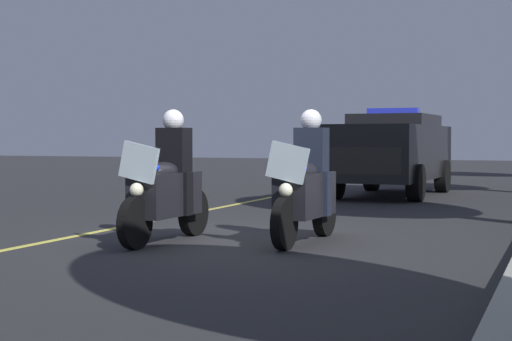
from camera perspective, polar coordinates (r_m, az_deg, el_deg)
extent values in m
plane|color=#28282B|center=(10.49, -0.89, -5.01)|extent=(80.00, 80.00, 0.00)
cube|color=#E0D14C|center=(11.55, -11.44, -4.36)|extent=(48.00, 0.12, 0.01)
cylinder|color=black|center=(9.64, -8.73, -3.77)|extent=(0.64, 0.14, 0.64)
cylinder|color=black|center=(10.93, -4.53, -3.03)|extent=(0.64, 0.16, 0.64)
cube|color=black|center=(10.24, -6.56, -1.72)|extent=(1.21, 0.48, 0.56)
ellipsoid|color=black|center=(10.18, -6.71, -0.05)|extent=(0.57, 0.34, 0.24)
cube|color=silver|center=(9.67, -8.44, 0.59)|extent=(0.08, 0.56, 0.53)
sphere|color=#F9F4CC|center=(9.64, -8.62, -1.38)|extent=(0.17, 0.17, 0.17)
sphere|color=red|center=(9.87, -8.83, 0.21)|extent=(0.09, 0.09, 0.09)
sphere|color=#1933F2|center=(9.70, -7.23, 0.19)|extent=(0.09, 0.09, 0.09)
cube|color=black|center=(10.41, -5.94, 1.44)|extent=(0.29, 0.41, 0.60)
cube|color=black|center=(10.29, -5.12, -1.69)|extent=(0.18, 0.15, 0.56)
cube|color=black|center=(10.48, -7.04, -1.63)|extent=(0.18, 0.15, 0.56)
sphere|color=silver|center=(10.40, -6.00, 3.64)|extent=(0.28, 0.28, 0.28)
cylinder|color=black|center=(9.48, 2.07, -3.85)|extent=(0.64, 0.14, 0.64)
cylinder|color=black|center=(10.88, 4.96, -3.06)|extent=(0.64, 0.16, 0.64)
cube|color=black|center=(10.13, 3.58, -1.75)|extent=(1.21, 0.48, 0.56)
ellipsoid|color=black|center=(10.07, 3.49, -0.06)|extent=(0.57, 0.34, 0.24)
cube|color=silver|center=(9.52, 2.29, 0.58)|extent=(0.08, 0.56, 0.53)
sphere|color=#F9F4CC|center=(9.48, 2.16, -1.42)|extent=(0.17, 0.17, 0.17)
sphere|color=red|center=(9.70, 1.69, 0.20)|extent=(0.09, 0.09, 0.09)
sphere|color=#1933F2|center=(9.59, 3.47, 0.17)|extent=(0.09, 0.09, 0.09)
cube|color=black|center=(10.33, 4.02, 1.44)|extent=(0.29, 0.41, 0.60)
cube|color=black|center=(10.23, 4.96, -1.71)|extent=(0.18, 0.15, 0.56)
cube|color=black|center=(10.36, 2.86, -1.66)|extent=(0.18, 0.15, 0.56)
sphere|color=silver|center=(10.31, 3.99, 3.66)|extent=(0.28, 0.28, 0.28)
cube|color=black|center=(18.74, 9.78, 1.32)|extent=(4.96, 2.06, 1.24)
cube|color=black|center=(19.03, 10.01, 3.44)|extent=(2.45, 1.82, 0.36)
cube|color=#2633D8|center=(18.85, 9.87, 4.25)|extent=(0.32, 1.21, 0.14)
cube|color=black|center=(16.42, 7.79, 0.71)|extent=(0.17, 1.62, 0.56)
cylinder|color=black|center=(17.05, 11.47, -0.87)|extent=(0.81, 0.31, 0.80)
cylinder|color=black|center=(17.52, 5.70, -0.75)|extent=(0.81, 0.31, 0.80)
cylinder|color=black|center=(20.09, 13.31, -0.41)|extent=(0.81, 0.31, 0.80)
cylinder|color=black|center=(20.49, 8.35, -0.32)|extent=(0.81, 0.31, 0.80)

